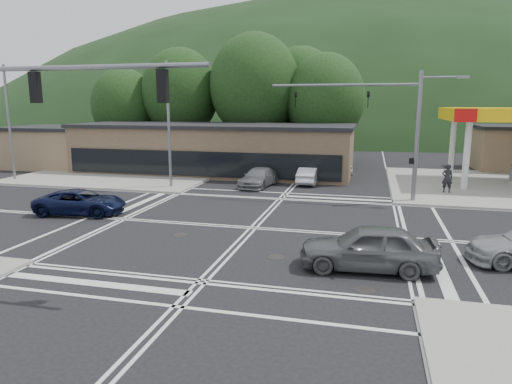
% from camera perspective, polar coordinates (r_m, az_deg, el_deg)
% --- Properties ---
extents(ground, '(120.00, 120.00, 0.00)m').
position_cam_1_polar(ground, '(22.71, -0.36, -4.52)').
color(ground, black).
rests_on(ground, ground).
extents(sidewalk_ne, '(16.00, 16.00, 0.15)m').
position_cam_1_polar(sidewalk_ne, '(37.90, 28.45, 0.57)').
color(sidewalk_ne, gray).
rests_on(sidewalk_ne, ground).
extents(sidewalk_nw, '(16.00, 16.00, 0.15)m').
position_cam_1_polar(sidewalk_nw, '(42.00, -15.26, 2.43)').
color(sidewalk_nw, gray).
rests_on(sidewalk_nw, ground).
extents(commercial_row, '(24.00, 8.00, 4.00)m').
position_cam_1_polar(commercial_row, '(40.69, -5.34, 5.24)').
color(commercial_row, brown).
rests_on(commercial_row, ground).
extents(commercial_nw, '(8.00, 7.00, 3.60)m').
position_cam_1_polar(commercial_nw, '(48.41, -23.58, 5.05)').
color(commercial_nw, '#846B4F').
rests_on(commercial_nw, ground).
extents(hill_north, '(252.00, 126.00, 140.00)m').
position_cam_1_polar(hill_north, '(111.48, 11.34, 7.72)').
color(hill_north, black).
rests_on(hill_north, ground).
extents(tree_n_a, '(8.00, 8.00, 11.75)m').
position_cam_1_polar(tree_n_a, '(49.20, -9.44, 12.13)').
color(tree_n_a, '#382619').
rests_on(tree_n_a, ground).
extents(tree_n_b, '(9.00, 9.00, 12.98)m').
position_cam_1_polar(tree_n_b, '(46.64, -0.16, 13.15)').
color(tree_n_b, '#382619').
rests_on(tree_n_b, ground).
extents(tree_n_c, '(7.60, 7.60, 10.87)m').
position_cam_1_polar(tree_n_c, '(45.40, 8.61, 11.44)').
color(tree_n_c, '#382619').
rests_on(tree_n_c, ground).
extents(tree_n_d, '(6.80, 6.80, 9.76)m').
position_cam_1_polar(tree_n_d, '(50.99, -16.15, 10.35)').
color(tree_n_d, '#382619').
rests_on(tree_n_d, ground).
extents(tree_n_e, '(8.40, 8.40, 11.98)m').
position_cam_1_polar(tree_n_e, '(49.75, 5.57, 12.22)').
color(tree_n_e, '#382619').
rests_on(tree_n_e, ground).
extents(streetlight_nw, '(2.50, 0.25, 9.00)m').
position_cam_1_polar(streetlight_nw, '(33.24, -10.78, 9.06)').
color(streetlight_nw, slate).
rests_on(streetlight_nw, ground).
extents(streetlight_w, '(2.50, 0.25, 9.00)m').
position_cam_1_polar(streetlight_w, '(40.77, -28.47, 8.27)').
color(streetlight_w, slate).
rests_on(streetlight_w, ground).
extents(signal_mast_ne, '(11.65, 0.30, 8.00)m').
position_cam_1_polar(signal_mast_ne, '(29.44, 17.16, 8.58)').
color(signal_mast_ne, slate).
rests_on(signal_mast_ne, ground).
extents(signal_mast_sw, '(9.14, 0.28, 8.00)m').
position_cam_1_polar(signal_mast_sw, '(17.60, -28.46, 6.53)').
color(signal_mast_sw, slate).
rests_on(signal_mast_sw, ground).
extents(car_blue_west, '(5.20, 2.99, 1.36)m').
position_cam_1_polar(car_blue_west, '(27.20, -21.06, -1.18)').
color(car_blue_west, black).
rests_on(car_blue_west, ground).
extents(car_grey_center, '(5.15, 2.37, 1.71)m').
position_cam_1_polar(car_grey_center, '(17.49, 13.87, -6.73)').
color(car_grey_center, '#585A5D').
rests_on(car_grey_center, ground).
extents(car_queue_a, '(1.50, 3.99, 1.30)m').
position_cam_1_polar(car_queue_a, '(35.26, 6.64, 2.10)').
color(car_queue_a, silver).
rests_on(car_queue_a, ground).
extents(car_queue_b, '(2.35, 4.65, 1.52)m').
position_cam_1_polar(car_queue_b, '(40.92, 10.63, 3.38)').
color(car_queue_b, white).
rests_on(car_queue_b, ground).
extents(car_northbound, '(2.45, 4.89, 1.36)m').
position_cam_1_polar(car_northbound, '(33.77, 0.33, 1.83)').
color(car_northbound, slate).
rests_on(car_northbound, ground).
extents(pedestrian, '(0.72, 0.48, 1.93)m').
position_cam_1_polar(pedestrian, '(33.31, 22.78, 1.59)').
color(pedestrian, black).
rests_on(pedestrian, sidewalk_ne).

